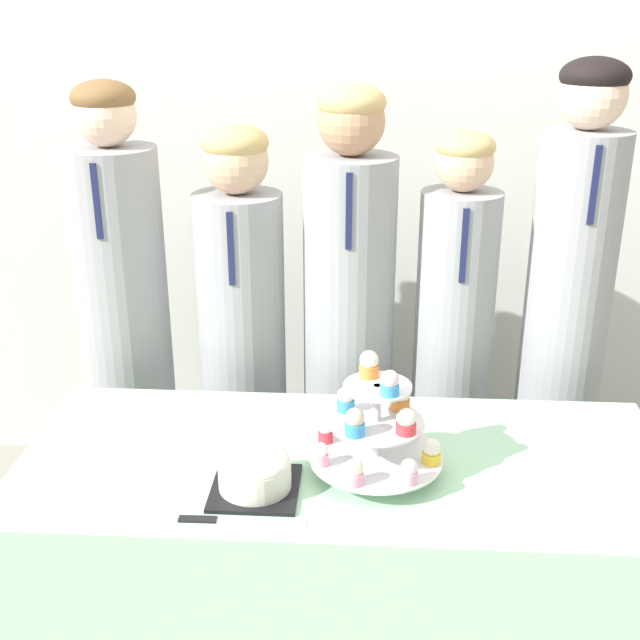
{
  "coord_description": "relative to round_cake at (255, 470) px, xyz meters",
  "views": [
    {
      "loc": [
        0.04,
        -1.39,
        1.8
      ],
      "look_at": [
        -0.07,
        0.38,
        1.09
      ],
      "focal_mm": 45.0,
      "sensor_mm": 36.0,
      "label": 1
    }
  ],
  "objects": [
    {
      "name": "wall_back",
      "position": [
        0.21,
        1.39,
        0.57
      ],
      "size": [
        9.0,
        0.06,
        2.7
      ],
      "color": "silver",
      "rests_on": "ground_plane"
    },
    {
      "name": "table",
      "position": [
        0.21,
        0.15,
        -0.42
      ],
      "size": [
        1.64,
        0.69,
        0.73
      ],
      "color": "#A8DBB2",
      "rests_on": "ground_plane"
    },
    {
      "name": "round_cake",
      "position": [
        0.0,
        0.0,
        0.0
      ],
      "size": [
        0.2,
        0.2,
        0.11
      ],
      "color": "black",
      "rests_on": "table"
    },
    {
      "name": "cake_knife",
      "position": [
        -0.06,
        -0.13,
        -0.05
      ],
      "size": [
        0.28,
        0.02,
        0.01
      ],
      "rotation": [
        0.0,
        0.0,
        0.01
      ],
      "color": "silver",
      "rests_on": "table"
    },
    {
      "name": "cupcake_stand",
      "position": [
        0.29,
        0.09,
        0.07
      ],
      "size": [
        0.32,
        0.32,
        0.3
      ],
      "color": "silver",
      "rests_on": "table"
    },
    {
      "name": "student_0",
      "position": [
        -0.53,
        0.76,
        -0.02
      ],
      "size": [
        0.29,
        0.29,
        1.59
      ],
      "color": "#939399",
      "rests_on": "ground_plane"
    },
    {
      "name": "student_1",
      "position": [
        -0.15,
        0.76,
        -0.07
      ],
      "size": [
        0.28,
        0.28,
        1.46
      ],
      "color": "#939399",
      "rests_on": "ground_plane"
    },
    {
      "name": "student_2",
      "position": [
        0.2,
        0.76,
        -0.02
      ],
      "size": [
        0.28,
        0.29,
        1.58
      ],
      "color": "#939399",
      "rests_on": "ground_plane"
    },
    {
      "name": "student_3",
      "position": [
        0.53,
        0.76,
        -0.08
      ],
      "size": [
        0.24,
        0.25,
        1.45
      ],
      "color": "#939399",
      "rests_on": "ground_plane"
    },
    {
      "name": "student_4",
      "position": [
        0.87,
        0.76,
        0.03
      ],
      "size": [
        0.26,
        0.26,
        1.66
      ],
      "color": "#939399",
      "rests_on": "ground_plane"
    }
  ]
}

